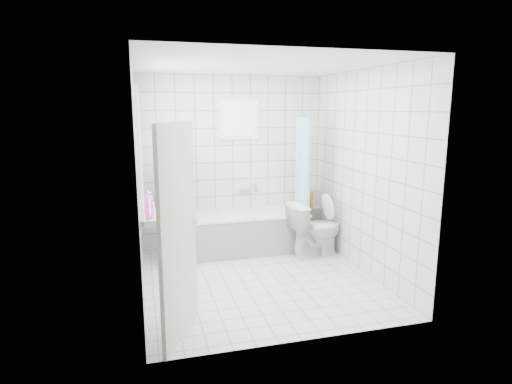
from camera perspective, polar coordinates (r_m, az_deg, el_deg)
name	(u,v)px	position (r m, az deg, el deg)	size (l,w,h in m)	color
ground	(259,279)	(5.49, 0.39, -11.54)	(3.00, 3.00, 0.00)	white
ceiling	(259,65)	(5.09, 0.43, 16.59)	(3.00, 3.00, 0.00)	white
wall_back	(233,162)	(6.57, -3.11, 3.99)	(2.80, 0.02, 2.60)	white
wall_front	(305,204)	(3.73, 6.60, -1.57)	(2.80, 0.02, 2.60)	white
wall_left	(138,182)	(4.95, -15.42, 1.23)	(0.02, 3.00, 2.60)	white
wall_right	(364,173)	(5.66, 14.20, 2.51)	(0.02, 3.00, 2.60)	white
window_left	(141,153)	(5.20, -15.10, 5.06)	(0.01, 0.90, 1.40)	white
window_back	(239,119)	(6.50, -2.22, 9.66)	(0.50, 0.01, 0.50)	white
window_sill	(148,214)	(5.33, -14.21, -2.85)	(0.18, 1.02, 0.08)	white
door	(178,234)	(3.93, -10.34, -5.56)	(0.04, 0.80, 2.00)	silver
bathtub	(243,232)	(6.44, -1.69, -5.35)	(1.88, 0.77, 0.58)	white
partition_wall	(175,207)	(6.12, -10.78, -1.96)	(0.15, 0.85, 1.50)	white
tiled_ledge	(307,223)	(7.01, 6.83, -4.18)	(0.40, 0.24, 0.55)	white
toilet	(315,229)	(6.26, 7.93, -4.90)	(0.44, 0.78, 0.79)	white
curtain_rod	(301,116)	(6.41, 6.05, 10.04)	(0.02, 0.02, 0.80)	silver
shower_curtain	(303,178)	(6.37, 6.31, 1.89)	(0.14, 0.48, 1.78)	#4ED2E7
tub_faucet	(244,191)	(6.64, -1.55, 0.14)	(0.18, 0.06, 0.06)	silver
sill_bottles	(148,204)	(5.15, -14.15, -1.57)	(0.18, 0.79, 0.30)	#D068AF
ledge_bottles	(309,200)	(6.88, 7.09, -1.10)	(0.15, 0.17, 0.27)	red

